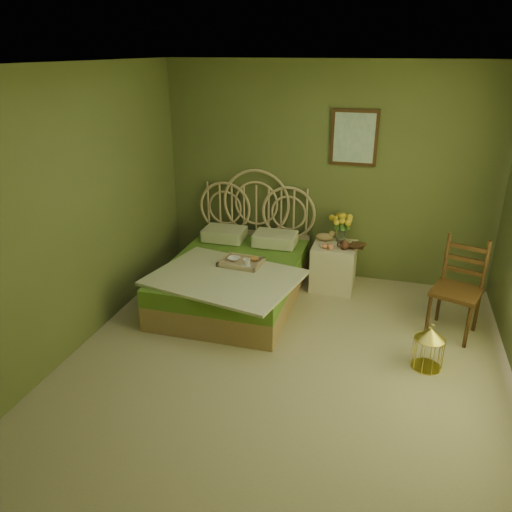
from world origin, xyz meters
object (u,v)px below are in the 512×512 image
(bed, at_px, (235,275))
(nightstand, at_px, (335,260))
(chair, at_px, (457,281))
(birdcage, at_px, (428,348))

(bed, xyz_separation_m, nightstand, (1.06, 0.60, 0.06))
(chair, xyz_separation_m, birdcage, (-0.25, -0.77, -0.35))
(nightstand, xyz_separation_m, birdcage, (1.05, -1.44, -0.15))
(nightstand, distance_m, chair, 1.48)
(nightstand, bearing_deg, bed, -150.46)
(birdcage, bearing_deg, nightstand, 126.05)
(nightstand, height_order, chair, chair)
(chair, bearing_deg, birdcage, -89.32)
(bed, distance_m, chair, 2.37)
(bed, bearing_deg, chair, -1.69)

